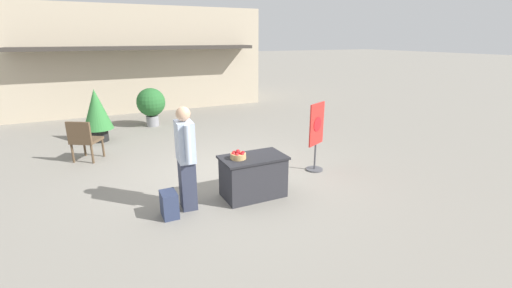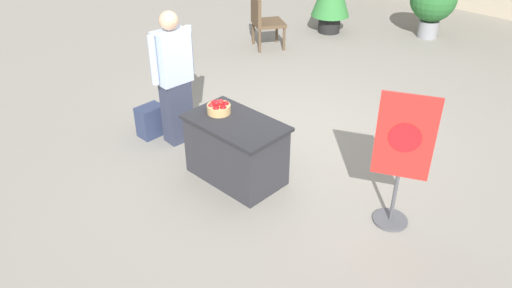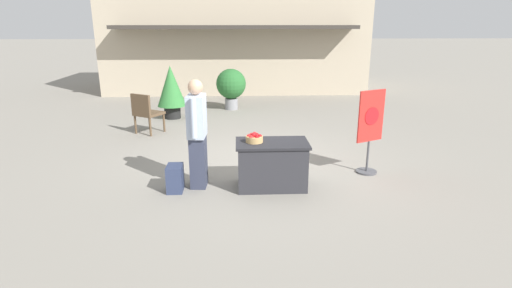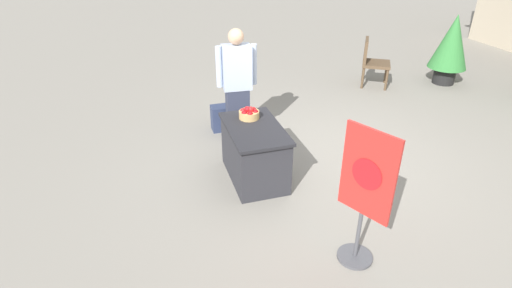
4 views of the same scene
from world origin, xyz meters
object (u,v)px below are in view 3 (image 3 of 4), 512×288
at_px(patio_chair, 146,111).
at_px(potted_plant_near_right, 231,85).
at_px(backpack, 175,178).
at_px(poster_board, 370,129).
at_px(display_table, 272,164).
at_px(potted_plant_far_right, 171,88).
at_px(person_visitor, 197,133).
at_px(apple_basket, 254,138).

height_order(patio_chair, potted_plant_near_right, potted_plant_near_right).
relative_size(backpack, poster_board, 0.29).
distance_m(display_table, backpack, 1.54).
bearing_deg(potted_plant_far_right, poster_board, -47.16).
bearing_deg(person_visitor, apple_basket, -0.60).
distance_m(backpack, patio_chair, 3.65).
height_order(person_visitor, poster_board, person_visitor).
height_order(poster_board, potted_plant_near_right, poster_board).
bearing_deg(patio_chair, display_table, -109.57).
bearing_deg(apple_basket, patio_chair, 125.93).
bearing_deg(person_visitor, patio_chair, 118.86).
bearing_deg(poster_board, potted_plant_far_right, -162.84).
height_order(patio_chair, potted_plant_far_right, potted_plant_far_right).
xyz_separation_m(person_visitor, patio_chair, (-1.52, 3.26, -0.34)).
height_order(display_table, potted_plant_far_right, potted_plant_far_right).
bearing_deg(potted_plant_far_right, potted_plant_near_right, 34.82).
distance_m(person_visitor, poster_board, 2.94).
height_order(backpack, potted_plant_far_right, potted_plant_far_right).
bearing_deg(apple_basket, backpack, -174.88).
bearing_deg(backpack, potted_plant_far_right, 99.11).
bearing_deg(poster_board, display_table, -98.03).
distance_m(person_visitor, potted_plant_far_right, 5.00).
relative_size(poster_board, potted_plant_near_right, 1.20).
xyz_separation_m(apple_basket, patio_chair, (-2.41, 3.33, -0.27)).
height_order(display_table, apple_basket, apple_basket).
bearing_deg(apple_basket, person_visitor, 175.58).
bearing_deg(display_table, patio_chair, 128.88).
distance_m(person_visitor, patio_chair, 3.62).
xyz_separation_m(person_visitor, backpack, (-0.36, -0.18, -0.67)).
bearing_deg(display_table, poster_board, 17.65).
distance_m(patio_chair, potted_plant_far_right, 1.66).
bearing_deg(potted_plant_far_right, apple_basket, -67.36).
xyz_separation_m(patio_chair, potted_plant_near_right, (1.97, 2.72, 0.19)).
bearing_deg(person_visitor, display_table, -0.00).
bearing_deg(patio_chair, person_visitor, -123.40).
height_order(person_visitor, potted_plant_near_right, person_visitor).
xyz_separation_m(display_table, apple_basket, (-0.28, 0.01, 0.44)).
relative_size(display_table, backpack, 2.72).
bearing_deg(poster_board, backpack, -104.34).
relative_size(apple_basket, poster_board, 0.18).
bearing_deg(backpack, apple_basket, 5.12).
relative_size(backpack, patio_chair, 0.44).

